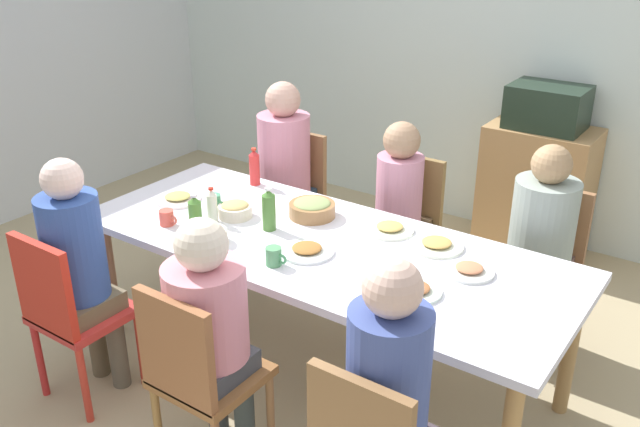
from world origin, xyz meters
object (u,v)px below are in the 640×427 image
Objects in this scene: plate_1 at (178,198)px; plate_3 at (415,290)px; person_3 at (398,200)px; plate_2 at (437,245)px; chair_3 at (404,223)px; bowl_2 at (208,235)px; person_4 at (389,391)px; cup_2 at (393,275)px; dining_table at (320,254)px; cup_3 at (215,203)px; plate_5 at (307,250)px; chair_2 at (292,192)px; person_0 at (541,232)px; cup_0 at (274,256)px; person_1 at (78,261)px; bottle_1 at (195,213)px; chair_1 at (68,309)px; chair_5 at (197,372)px; cup_1 at (387,313)px; microwave at (547,107)px; chair_0 at (542,260)px; bowl_1 at (235,209)px; cup_4 at (167,218)px; plate_4 at (469,270)px; bottle_3 at (269,210)px; bottle_0 at (212,206)px; person_2 at (283,160)px; plate_0 at (390,229)px; person_5 at (209,320)px; bowl_0 at (312,208)px; bottle_2 at (254,167)px; side_cabinet at (536,191)px.

plate_1 is 1.55m from plate_3.
person_3 is 0.71m from plate_2.
chair_3 is 4.91× the size of bowl_2.
person_4 is 10.55× the size of cup_2.
plate_1 reaches higher than dining_table.
bowl_2 is at bearing -51.88° from cup_3.
plate_5 is 2.18× the size of cup_2.
chair_2 reaches higher than plate_2.
chair_2 is at bearing 176.90° from person_0.
dining_table is 9.77× the size of plate_1.
person_1 is at bearing -149.52° from cup_0.
plate_1 and plate_5 have the same top height.
person_4 is at bearing -20.69° from bottle_1.
chair_1 is 0.83m from chair_5.
person_3 is 1.28× the size of chair_5.
plate_3 reaches higher than dining_table.
chair_5 is (-0.83, -1.65, -0.20)m from person_0.
chair_2 is 1.45m from cup_0.
cup_1 is 2.40m from microwave.
chair_0 is 0.72× the size of person_4.
plate_1 is 1.14× the size of plate_3.
bowl_1 is 0.35m from cup_4.
bowl_1 is 0.98× the size of bowl_2.
dining_table is 11.14× the size of plate_4.
bottle_1 reaches higher than chair_3.
chair_5 is 3.51× the size of plate_5.
bottle_3 is at bearing 35.78° from bottle_1.
person_4 is at bearing -90.00° from person_0.
chair_1 is 3.48× the size of plate_2.
bottle_1 is (-0.00, -0.12, 0.00)m from bottle_0.
dining_table is at bearing 43.26° from person_1.
bottle_0 reaches higher than chair_5.
bottle_1 is (-0.60, -0.11, 0.08)m from plate_5.
person_0 reaches higher than cup_1.
person_2 is (-1.66, -0.09, 0.25)m from chair_0.
plate_0 is (1.05, 1.08, 0.03)m from person_1.
person_5 is 0.72m from cup_1.
bowl_0 reaches higher than bowl_1.
cup_2 is (1.01, -0.13, -0.00)m from bowl_1.
person_3 is at bearing 68.21° from bowl_2.
cup_1 is 1.59m from bottle_2.
cup_0 is (-0.03, -1.09, 0.10)m from person_3.
cup_4 is 0.12× the size of side_cabinet.
microwave is at bearing 81.01° from person_5.
plate_0 is 0.47m from plate_5.
microwave is at bearing 68.23° from chair_3.
bottle_3 reaches higher than plate_5.
cup_1 is 0.49× the size of bottle_2.
person_2 is 2.28m from person_4.
person_3 is at bearing -6.40° from chair_2.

